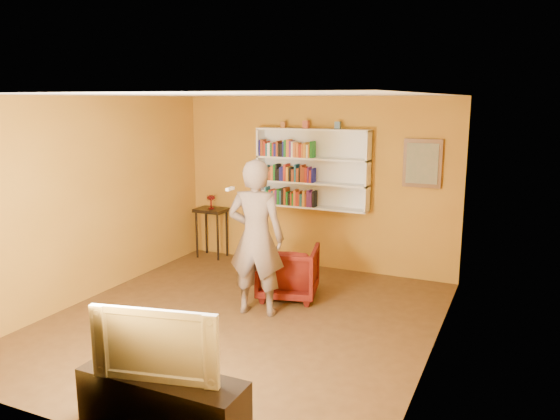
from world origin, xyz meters
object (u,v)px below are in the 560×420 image
Objects in this scene: bookshelf at (314,169)px; armchair at (288,272)px; console_table at (211,217)px; ruby_lustre at (211,199)px; person at (256,238)px; television at (160,340)px; tv_cabinet at (163,404)px.

armchair is at bearing -82.24° from bookshelf.
ruby_lustre reaches higher than console_table.
television is at bearing 90.57° from person.
bookshelf is 4.76m from television.
ruby_lustre reaches higher than armchair.
bookshelf is 4.88m from tv_cabinet.
television reaches higher than tv_cabinet.
armchair is at bearing -32.27° from console_table.
person is (-0.14, -0.68, 0.62)m from armchair.
ruby_lustre is at bearing -56.07° from person.
console_table is 0.31m from ruby_lustre.
bookshelf is at bearing 96.40° from tv_cabinet.
console_table reaches higher than tv_cabinet.
bookshelf is 1.74× the size of television.
person is at bearing 100.29° from tv_cabinet.
tv_cabinet is (0.52, -4.66, -1.34)m from bookshelf.
tv_cabinet is at bearing 81.53° from armchair.
television is at bearing 81.53° from armchair.
bookshelf is at bearing -98.21° from person.
television is at bearing -62.90° from console_table.
armchair is at bearing 95.81° from tv_cabinet.
ruby_lustre is 0.16× the size of tv_cabinet.
ruby_lustre is (-1.78, -0.16, -0.59)m from bookshelf.
console_table is 0.82× the size of television.
person is 1.39× the size of tv_cabinet.
tv_cabinet is (2.30, -4.50, -0.76)m from ruby_lustre.
person is 2.62m from television.
armchair is (0.19, -1.40, -1.23)m from bookshelf.
armchair is 3.30m from television.
armchair is 0.40× the size of person.
armchair is at bearing 83.44° from television.
person is 1.89× the size of television.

